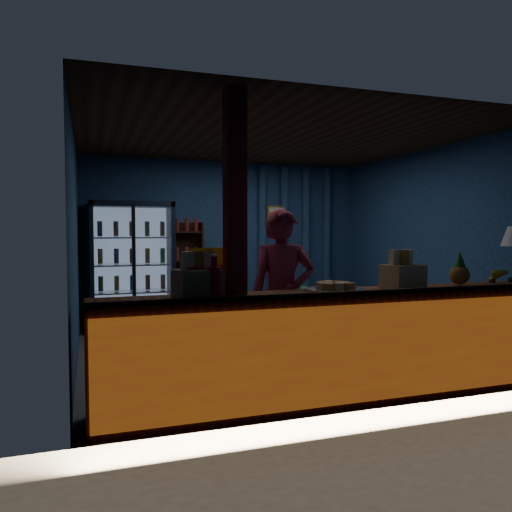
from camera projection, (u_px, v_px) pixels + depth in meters
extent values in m
plane|color=#515154|center=(274.00, 349.00, 6.19)|extent=(4.60, 4.60, 0.00)
plane|color=navy|center=(227.00, 241.00, 8.20)|extent=(4.60, 0.00, 4.60)
plane|color=navy|center=(370.00, 253.00, 4.04)|extent=(4.60, 0.00, 4.60)
plane|color=navy|center=(75.00, 247.00, 5.39)|extent=(0.00, 4.40, 4.40)
plane|color=navy|center=(430.00, 243.00, 6.86)|extent=(0.00, 4.40, 4.40)
plane|color=#472D19|center=(274.00, 138.00, 6.05)|extent=(4.60, 4.60, 0.00)
cube|color=brown|center=(350.00, 345.00, 4.37)|extent=(4.40, 0.55, 0.95)
cube|color=red|center=(368.00, 353.00, 4.09)|extent=(4.35, 0.02, 0.81)
cube|color=#3D1E13|center=(367.00, 293.00, 4.09)|extent=(4.40, 0.04, 0.04)
cube|color=maroon|center=(235.00, 253.00, 3.99)|extent=(0.16, 0.16, 2.60)
cube|color=black|center=(131.00, 265.00, 7.65)|extent=(1.20, 0.06, 1.90)
cube|color=black|center=(92.00, 267.00, 7.21)|extent=(0.06, 0.60, 1.90)
cube|color=black|center=(171.00, 265.00, 7.58)|extent=(0.06, 0.60, 1.90)
cube|color=black|center=(131.00, 204.00, 7.35)|extent=(1.20, 0.60, 0.08)
cube|color=black|center=(133.00, 327.00, 7.44)|extent=(1.20, 0.60, 0.08)
cube|color=#99B2D8|center=(131.00, 265.00, 7.60)|extent=(1.08, 0.02, 1.74)
cube|color=white|center=(134.00, 267.00, 7.13)|extent=(1.12, 0.02, 1.78)
cube|color=black|center=(134.00, 267.00, 7.11)|extent=(0.05, 0.05, 1.80)
cube|color=silver|center=(133.00, 318.00, 7.44)|extent=(1.08, 0.48, 0.02)
cylinder|color=#B44319|center=(101.00, 311.00, 7.29)|extent=(0.07, 0.07, 0.22)
cylinder|color=#18601C|center=(117.00, 310.00, 7.36)|extent=(0.07, 0.07, 0.22)
cylinder|color=#A67419|center=(133.00, 309.00, 7.43)|extent=(0.07, 0.07, 0.22)
cylinder|color=navy|center=(148.00, 309.00, 7.50)|extent=(0.07, 0.07, 0.22)
cylinder|color=maroon|center=(163.00, 308.00, 7.57)|extent=(0.07, 0.07, 0.22)
cube|color=silver|center=(132.00, 291.00, 7.42)|extent=(1.08, 0.48, 0.02)
cylinder|color=#18601C|center=(101.00, 284.00, 7.27)|extent=(0.07, 0.07, 0.22)
cylinder|color=#A67419|center=(117.00, 283.00, 7.34)|extent=(0.07, 0.07, 0.22)
cylinder|color=navy|center=(132.00, 283.00, 7.41)|extent=(0.07, 0.07, 0.22)
cylinder|color=maroon|center=(148.00, 282.00, 7.48)|extent=(0.07, 0.07, 0.22)
cylinder|color=#B44319|center=(163.00, 282.00, 7.55)|extent=(0.07, 0.07, 0.22)
cube|color=silver|center=(132.00, 265.00, 7.40)|extent=(1.08, 0.48, 0.02)
cylinder|color=#A67419|center=(100.00, 256.00, 7.25)|extent=(0.07, 0.07, 0.22)
cylinder|color=navy|center=(116.00, 256.00, 7.32)|extent=(0.07, 0.07, 0.22)
cylinder|color=maroon|center=(132.00, 256.00, 7.39)|extent=(0.07, 0.07, 0.22)
cylinder|color=#B44319|center=(147.00, 256.00, 7.46)|extent=(0.07, 0.07, 0.22)
cylinder|color=#18601C|center=(163.00, 255.00, 7.53)|extent=(0.07, 0.07, 0.22)
cube|color=silver|center=(132.00, 238.00, 7.37)|extent=(1.08, 0.48, 0.02)
cylinder|color=navy|center=(100.00, 229.00, 7.22)|extent=(0.07, 0.07, 0.22)
cylinder|color=maroon|center=(116.00, 229.00, 7.30)|extent=(0.07, 0.07, 0.22)
cylinder|color=#B44319|center=(132.00, 229.00, 7.37)|extent=(0.07, 0.07, 0.22)
cylinder|color=#18601C|center=(147.00, 229.00, 7.44)|extent=(0.07, 0.07, 0.22)
cylinder|color=#A67419|center=(162.00, 229.00, 7.51)|extent=(0.07, 0.07, 0.22)
cube|color=#3D1E13|center=(185.00, 273.00, 7.96)|extent=(0.50, 0.02, 1.60)
cube|color=#3D1E13|center=(172.00, 274.00, 7.76)|extent=(0.03, 0.28, 1.60)
cube|color=#3D1E13|center=(201.00, 273.00, 7.91)|extent=(0.03, 0.28, 1.60)
cube|color=#3D1E13|center=(187.00, 318.00, 7.87)|extent=(0.46, 0.26, 0.02)
cube|color=#3D1E13|center=(187.00, 289.00, 7.85)|extent=(0.46, 0.26, 0.02)
cube|color=#3D1E13|center=(187.00, 261.00, 7.83)|extent=(0.46, 0.26, 0.02)
cube|color=#3D1E13|center=(187.00, 232.00, 7.80)|extent=(0.46, 0.26, 0.02)
cylinder|color=navy|center=(239.00, 241.00, 8.21)|extent=(0.14, 0.14, 2.50)
cylinder|color=navy|center=(262.00, 241.00, 8.34)|extent=(0.14, 0.14, 2.50)
cylinder|color=navy|center=(284.00, 241.00, 8.47)|extent=(0.14, 0.14, 2.50)
cylinder|color=navy|center=(306.00, 241.00, 8.59)|extent=(0.14, 0.14, 2.50)
cylinder|color=navy|center=(327.00, 240.00, 8.72)|extent=(0.14, 0.14, 2.50)
cube|color=gold|center=(277.00, 214.00, 8.36)|extent=(0.36, 0.03, 0.28)
cube|color=silver|center=(278.00, 214.00, 8.34)|extent=(0.30, 0.01, 0.22)
imported|color=maroon|center=(282.00, 298.00, 4.73)|extent=(0.70, 0.55, 1.68)
imported|color=#5FBF79|center=(328.00, 303.00, 8.01)|extent=(0.87, 0.88, 0.61)
cube|color=#3D1E13|center=(279.00, 311.00, 7.70)|extent=(0.59, 0.50, 0.47)
cylinder|color=#3D1E13|center=(279.00, 293.00, 7.68)|extent=(0.09, 0.09, 0.09)
cube|color=#F8ED0D|center=(218.00, 271.00, 4.17)|extent=(0.49, 0.24, 0.39)
cube|color=red|center=(218.00, 271.00, 4.15)|extent=(0.39, 0.15, 0.10)
cylinder|color=red|center=(189.00, 283.00, 3.88)|extent=(0.11, 0.11, 0.25)
cylinder|color=red|center=(189.00, 261.00, 3.87)|extent=(0.05, 0.05, 0.10)
cylinder|color=white|center=(189.00, 255.00, 3.87)|extent=(0.05, 0.05, 0.02)
cylinder|color=red|center=(214.00, 283.00, 3.86)|extent=(0.11, 0.11, 0.25)
cylinder|color=red|center=(214.00, 261.00, 3.85)|extent=(0.05, 0.05, 0.10)
cylinder|color=white|center=(214.00, 255.00, 3.85)|extent=(0.05, 0.05, 0.02)
cube|color=#A58250|center=(198.00, 284.00, 3.91)|extent=(0.39, 0.34, 0.22)
cube|color=orange|center=(187.00, 261.00, 3.86)|extent=(0.10, 0.08, 0.14)
cube|color=#C77225|center=(198.00, 260.00, 3.91)|extent=(0.10, 0.08, 0.14)
cube|color=orange|center=(208.00, 260.00, 3.95)|extent=(0.10, 0.08, 0.14)
cube|color=#A58250|center=(403.00, 276.00, 4.57)|extent=(0.36, 0.31, 0.22)
cube|color=orange|center=(396.00, 258.00, 4.52)|extent=(0.09, 0.07, 0.14)
cube|color=#C77225|center=(403.00, 257.00, 4.56)|extent=(0.09, 0.07, 0.14)
cube|color=orange|center=(410.00, 257.00, 4.59)|extent=(0.09, 0.07, 0.14)
cylinder|color=silver|center=(334.00, 290.00, 4.31)|extent=(0.51, 0.51, 0.03)
cube|color=orange|center=(345.00, 285.00, 4.34)|extent=(0.11, 0.08, 0.06)
cube|color=#C77225|center=(338.00, 284.00, 4.40)|extent=(0.13, 0.13, 0.06)
cube|color=orange|center=(329.00, 284.00, 4.40)|extent=(0.08, 0.11, 0.06)
cube|color=#C77225|center=(323.00, 285.00, 4.35)|extent=(0.13, 0.13, 0.06)
cube|color=orange|center=(324.00, 286.00, 4.28)|extent=(0.11, 0.08, 0.06)
cube|color=#C77225|center=(331.00, 286.00, 4.22)|extent=(0.13, 0.13, 0.06)
cube|color=orange|center=(340.00, 286.00, 4.21)|extent=(0.08, 0.11, 0.06)
cube|color=#C77225|center=(346.00, 286.00, 4.26)|extent=(0.13, 0.13, 0.06)
sphere|color=brown|center=(459.00, 275.00, 4.78)|extent=(0.19, 0.19, 0.19)
cone|color=#1C511C|center=(460.00, 258.00, 4.77)|extent=(0.10, 0.10, 0.15)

